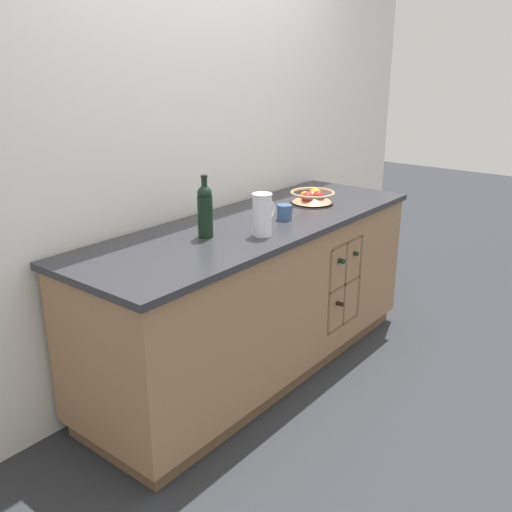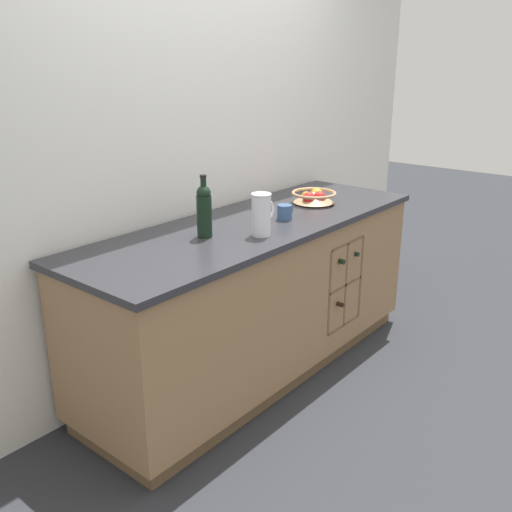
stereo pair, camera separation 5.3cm
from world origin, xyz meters
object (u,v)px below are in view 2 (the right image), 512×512
(fruit_bowl, at_px, (314,196))
(ceramic_mug, at_px, (285,212))
(white_pitcher, at_px, (262,214))
(standing_wine_bottle, at_px, (204,209))

(fruit_bowl, distance_m, ceramic_mug, 0.41)
(white_pitcher, xyz_separation_m, ceramic_mug, (0.31, 0.09, -0.07))
(white_pitcher, relative_size, ceramic_mug, 1.85)
(white_pitcher, relative_size, standing_wine_bottle, 0.69)
(fruit_bowl, distance_m, standing_wine_bottle, 0.92)
(fruit_bowl, xyz_separation_m, white_pitcher, (-0.71, -0.17, 0.07))
(fruit_bowl, bearing_deg, white_pitcher, -166.80)
(ceramic_mug, distance_m, standing_wine_bottle, 0.53)
(white_pitcher, bearing_deg, fruit_bowl, 13.20)
(fruit_bowl, bearing_deg, standing_wine_bottle, 177.75)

